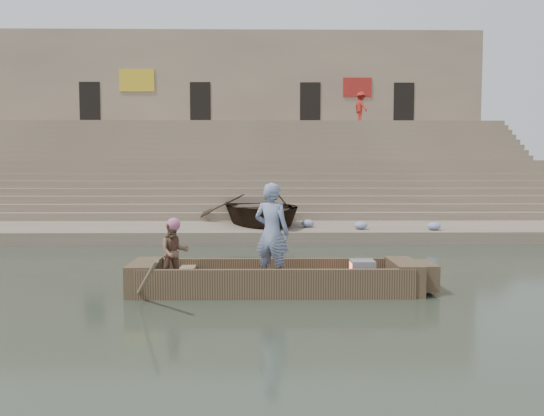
{
  "coord_description": "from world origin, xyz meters",
  "views": [
    {
      "loc": [
        2.03,
        -11.05,
        2.42
      ],
      "look_at": [
        2.24,
        3.0,
        1.4
      ],
      "focal_mm": 35.95,
      "sensor_mm": 36.0,
      "label": 1
    }
  ],
  "objects_px": {
    "main_rowboat": "(275,286)",
    "beached_rowboat": "(260,209)",
    "rowing_man": "(174,252)",
    "television": "(362,270)",
    "standing_man": "(272,233)",
    "pedestrian": "(361,107)"
  },
  "relations": [
    {
      "from": "beached_rowboat",
      "to": "main_rowboat",
      "type": "bearing_deg",
      "value": -103.27
    },
    {
      "from": "main_rowboat",
      "to": "television",
      "type": "xyz_separation_m",
      "value": [
        1.71,
        0.0,
        0.31
      ]
    },
    {
      "from": "rowing_man",
      "to": "beached_rowboat",
      "type": "distance_m",
      "value": 9.42
    },
    {
      "from": "rowing_man",
      "to": "main_rowboat",
      "type": "bearing_deg",
      "value": -13.82
    },
    {
      "from": "main_rowboat",
      "to": "standing_man",
      "type": "xyz_separation_m",
      "value": [
        -0.06,
        -0.17,
        1.08
      ]
    },
    {
      "from": "rowing_man",
      "to": "television",
      "type": "bearing_deg",
      "value": -15.98
    },
    {
      "from": "main_rowboat",
      "to": "beached_rowboat",
      "type": "xyz_separation_m",
      "value": [
        -0.34,
        9.12,
        0.85
      ]
    },
    {
      "from": "television",
      "to": "standing_man",
      "type": "bearing_deg",
      "value": -174.65
    },
    {
      "from": "main_rowboat",
      "to": "beached_rowboat",
      "type": "bearing_deg",
      "value": 92.14
    },
    {
      "from": "standing_man",
      "to": "beached_rowboat",
      "type": "xyz_separation_m",
      "value": [
        -0.28,
        9.29,
        -0.23
      ]
    },
    {
      "from": "main_rowboat",
      "to": "rowing_man",
      "type": "bearing_deg",
      "value": -175.39
    },
    {
      "from": "main_rowboat",
      "to": "pedestrian",
      "type": "height_order",
      "value": "pedestrian"
    },
    {
      "from": "rowing_man",
      "to": "beached_rowboat",
      "type": "height_order",
      "value": "beached_rowboat"
    },
    {
      "from": "rowing_man",
      "to": "television",
      "type": "xyz_separation_m",
      "value": [
        3.66,
        0.16,
        -0.39
      ]
    },
    {
      "from": "main_rowboat",
      "to": "beached_rowboat",
      "type": "distance_m",
      "value": 9.17
    },
    {
      "from": "main_rowboat",
      "to": "beached_rowboat",
      "type": "height_order",
      "value": "beached_rowboat"
    },
    {
      "from": "beached_rowboat",
      "to": "pedestrian",
      "type": "distance_m",
      "value": 15.34
    },
    {
      "from": "beached_rowboat",
      "to": "television",
      "type": "bearing_deg",
      "value": -92.71
    },
    {
      "from": "standing_man",
      "to": "beached_rowboat",
      "type": "bearing_deg",
      "value": -63.49
    },
    {
      "from": "main_rowboat",
      "to": "television",
      "type": "height_order",
      "value": "television"
    },
    {
      "from": "rowing_man",
      "to": "standing_man",
      "type": "bearing_deg",
      "value": -18.73
    },
    {
      "from": "standing_man",
      "to": "rowing_man",
      "type": "relative_size",
      "value": 1.62
    }
  ]
}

